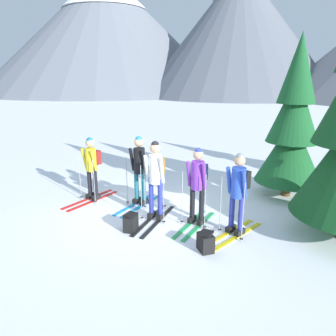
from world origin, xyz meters
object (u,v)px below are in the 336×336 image
at_px(skier_in_yellow, 92,165).
at_px(pine_tree_near, 293,126).
at_px(skier_in_blue, 238,190).
at_px(skier_in_black, 139,168).
at_px(backpack_on_snow_front, 206,242).
at_px(backpack_on_snow_beside, 131,222).
at_px(skier_in_white, 156,176).
at_px(skier_in_purple, 198,182).

height_order(skier_in_yellow, pine_tree_near, pine_tree_near).
xyz_separation_m(skier_in_yellow, skier_in_blue, (3.90, -0.11, 0.04)).
distance_m(skier_in_black, skier_in_blue, 2.64).
height_order(backpack_on_snow_front, backpack_on_snow_beside, same).
xyz_separation_m(skier_in_yellow, skier_in_white, (2.07, -0.26, 0.10)).
bearing_deg(skier_in_white, skier_in_black, 145.40).
height_order(pine_tree_near, backpack_on_snow_beside, pine_tree_near).
relative_size(skier_in_black, pine_tree_near, 0.42).
bearing_deg(backpack_on_snow_front, skier_in_white, 153.05).
height_order(skier_in_purple, skier_in_blue, same).
bearing_deg(skier_in_blue, skier_in_purple, 175.94).
distance_m(skier_in_purple, pine_tree_near, 3.27).
bearing_deg(skier_in_purple, skier_in_white, -166.68).
relative_size(skier_in_black, skier_in_blue, 1.01).
bearing_deg(backpack_on_snow_front, pine_tree_near, 76.82).
relative_size(skier_in_yellow, backpack_on_snow_front, 4.31).
relative_size(pine_tree_near, backpack_on_snow_front, 10.61).
bearing_deg(backpack_on_snow_beside, skier_in_yellow, 151.76).
distance_m(skier_in_white, backpack_on_snow_front, 1.91).
relative_size(skier_in_black, skier_in_white, 0.97).
distance_m(skier_in_purple, skier_in_blue, 0.91).
height_order(skier_in_yellow, skier_in_purple, skier_in_purple).
xyz_separation_m(skier_in_yellow, skier_in_purple, (2.99, -0.04, 0.04)).
distance_m(skier_in_black, skier_in_purple, 1.74).
xyz_separation_m(skier_in_black, skier_in_blue, (2.61, -0.39, -0.01)).
bearing_deg(skier_in_blue, skier_in_black, 171.52).
relative_size(skier_in_white, skier_in_purple, 1.06).
bearing_deg(skier_in_purple, skier_in_black, 169.22).
xyz_separation_m(skier_in_black, backpack_on_snow_beside, (0.61, -1.30, -0.79)).
bearing_deg(skier_in_yellow, backpack_on_snow_front, -16.06).
bearing_deg(backpack_on_snow_beside, skier_in_purple, 41.60).
bearing_deg(backpack_on_snow_beside, skier_in_black, 115.13).
distance_m(skier_in_blue, backpack_on_snow_beside, 2.33).
bearing_deg(backpack_on_snow_beside, pine_tree_near, 55.39).
distance_m(skier_in_white, backpack_on_snow_beside, 1.15).
bearing_deg(skier_in_white, backpack_on_snow_front, -26.95).
height_order(skier_in_purple, pine_tree_near, pine_tree_near).
bearing_deg(skier_in_purple, skier_in_blue, -4.06).
xyz_separation_m(skier_in_white, backpack_on_snow_front, (1.52, -0.77, -0.85)).
xyz_separation_m(skier_in_black, backpack_on_snow_front, (2.31, -1.32, -0.79)).
distance_m(skier_in_yellow, skier_in_blue, 3.90).
bearing_deg(backpack_on_snow_beside, skier_in_white, 76.81).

